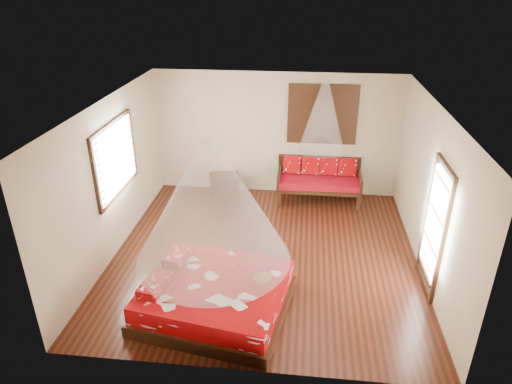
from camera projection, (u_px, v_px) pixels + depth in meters
The scene contains 10 objects.
room at pixel (266, 186), 7.82m from camera, with size 5.54×5.54×2.84m.
bed at pixel (215, 296), 6.95m from camera, with size 2.43×2.26×0.64m.
daybed at pixel (319, 178), 10.23m from camera, with size 1.86×0.83×0.96m.
storage_chest at pixel (225, 184), 10.63m from camera, with size 0.78×0.65×0.47m.
shutter_panel at pixel (323, 115), 9.93m from camera, with size 1.52×0.06×1.32m.
window_left at pixel (116, 158), 8.14m from camera, with size 0.10×1.74×1.34m.
glazed_door at pixel (434, 229), 7.15m from camera, with size 0.08×1.02×2.16m.
wine_tray at pixel (263, 275), 6.90m from camera, with size 0.28×0.28×0.23m.
mosquito_net_main at pixel (211, 203), 6.25m from camera, with size 2.23×2.23×1.80m, color white.
mosquito_net_daybed at pixel (323, 116), 9.47m from camera, with size 0.98×0.98×1.50m, color white.
Camera 1 is at (0.63, -7.06, 4.70)m, focal length 32.00 mm.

